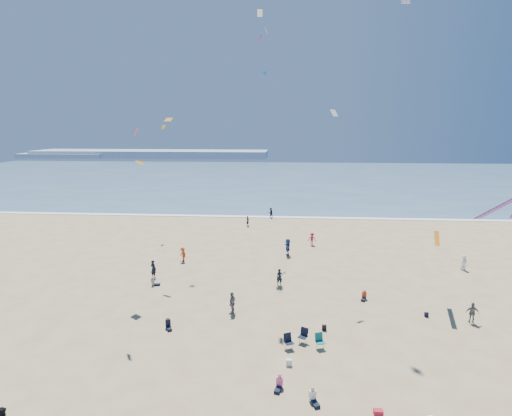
{
  "coord_description": "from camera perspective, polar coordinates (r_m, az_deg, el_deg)",
  "views": [
    {
      "loc": [
        3.83,
        -16.57,
        13.98
      ],
      "look_at": [
        2.0,
        8.0,
        8.98
      ],
      "focal_mm": 28.0,
      "sensor_mm": 36.0,
      "label": 1
    }
  ],
  "objects": [
    {
      "name": "chair_cluster",
      "position": [
        27.32,
        6.87,
        -18.2
      ],
      "size": [
        2.79,
        1.61,
        1.0
      ],
      "color": "black",
      "rests_on": "ground"
    },
    {
      "name": "kites_aloft",
      "position": [
        29.58,
        15.99,
        11.87
      ],
      "size": [
        35.17,
        39.62,
        30.92
      ],
      "color": "#912096",
      "rests_on": "ground"
    },
    {
      "name": "headland_near",
      "position": [
        209.56,
        -25.65,
        6.8
      ],
      "size": [
        40.0,
        14.0,
        2.0
      ],
      "primitive_type": "cube",
      "color": "#7A8EA8",
      "rests_on": "ground"
    },
    {
      "name": "white_tote",
      "position": [
        25.61,
        4.74,
        -21.14
      ],
      "size": [
        0.35,
        0.2,
        0.4
      ],
      "primitive_type": "cube",
      "color": "white",
      "rests_on": "ground"
    },
    {
      "name": "standing_flyers",
      "position": [
        33.56,
        1.49,
        -11.56
      ],
      "size": [
        39.66,
        53.96,
        1.91
      ],
      "color": "navy",
      "rests_on": "ground"
    },
    {
      "name": "ocean",
      "position": [
        112.51,
        2.28,
        4.33
      ],
      "size": [
        220.0,
        100.0,
        0.06
      ],
      "primitive_type": "cube",
      "color": "#476B84",
      "rests_on": "ground"
    },
    {
      "name": "headland_far",
      "position": [
        197.58,
        -14.73,
        7.5
      ],
      "size": [
        110.0,
        20.0,
        3.2
      ],
      "primitive_type": "cube",
      "color": "#7A8EA8",
      "rests_on": "ground"
    },
    {
      "name": "seated_group",
      "position": [
        29.07,
        -0.95,
        -16.34
      ],
      "size": [
        19.27,
        15.34,
        0.84
      ],
      "color": "white",
      "rests_on": "ground"
    },
    {
      "name": "black_backpack",
      "position": [
        29.58,
        9.72,
        -16.5
      ],
      "size": [
        0.3,
        0.22,
        0.38
      ],
      "primitive_type": "cube",
      "color": "black",
      "rests_on": "ground"
    },
    {
      "name": "cooler",
      "position": [
        22.95,
        17.07,
        -26.15
      ],
      "size": [
        0.45,
        0.3,
        0.3
      ],
      "primitive_type": "cube",
      "color": "red",
      "rests_on": "ground"
    },
    {
      "name": "surf_line",
      "position": [
        63.25,
        0.68,
        -1.27
      ],
      "size": [
        220.0,
        1.2,
        0.08
      ],
      "primitive_type": "cube",
      "color": "white",
      "rests_on": "ground"
    },
    {
      "name": "navy_bag",
      "position": [
        33.56,
        23.16,
        -13.82
      ],
      "size": [
        0.28,
        0.18,
        0.34
      ],
      "primitive_type": "cube",
      "color": "black",
      "rests_on": "ground"
    }
  ]
}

